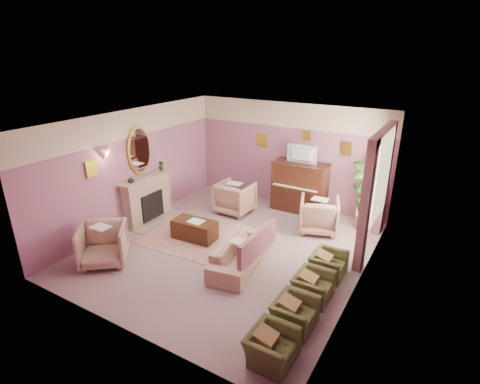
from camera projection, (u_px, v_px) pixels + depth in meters
The scene contains 48 objects.
floor at pixel (230, 248), 8.24m from camera, with size 5.50×6.00×0.01m, color gray.
ceiling at pixel (229, 121), 7.23m from camera, with size 5.50×6.00×0.01m, color white.
wall_back at pixel (288, 155), 10.14m from camera, with size 5.50×0.02×2.80m, color #835879.
wall_front at pixel (118, 252), 5.33m from camera, with size 5.50×0.02×2.80m, color #835879.
wall_left at pixel (133, 168), 9.04m from camera, with size 0.02×6.00×2.80m, color #835879.
wall_right at pixel (365, 217), 6.43m from camera, with size 0.02×6.00×2.80m, color #835879.
picture_rail_band at pixel (290, 115), 9.74m from camera, with size 5.50×0.01×0.65m, color beige.
stripe_panel at pixel (378, 208), 7.60m from camera, with size 0.01×3.00×2.15m, color #A9B1A2.
fireplace_surround at pixel (147, 199), 9.43m from camera, with size 0.30×1.40×1.10m, color tan.
fireplace_inset at pixel (151, 205), 9.44m from camera, with size 0.18×0.72×0.68m, color black.
fire_ember at pixel (153, 212), 9.48m from camera, with size 0.06×0.54×0.10m, color orange.
mantel_shelf at pixel (146, 178), 9.21m from camera, with size 0.40×1.55×0.07m, color tan.
hearth at pixel (155, 220), 9.53m from camera, with size 0.55×1.50×0.02m, color tan.
mirror_frame at pixel (139, 150), 9.03m from camera, with size 0.04×0.72×1.20m, color gold.
mirror_glass at pixel (140, 151), 9.02m from camera, with size 0.01×0.60×1.06m, color silver.
sconce_shade at pixel (106, 154), 8.08m from camera, with size 0.20×0.20×0.16m, color #FDA788.
piano at pixel (299, 188), 9.92m from camera, with size 1.40×0.60×1.30m, color #391A10.
piano_keyshelf at pixel (294, 189), 9.61m from camera, with size 1.30×0.12×0.06m, color #391A10.
piano_keys at pixel (294, 188), 9.60m from camera, with size 1.20×0.08×0.02m, color white.
piano_top at pixel (301, 164), 9.68m from camera, with size 1.45×0.65×0.04m, color #391A10.
television at pixel (301, 153), 9.53m from camera, with size 0.80×0.12×0.48m, color black.
print_back_left at pixel (262, 140), 10.37m from camera, with size 0.30×0.03×0.38m, color gold.
print_back_right at pixel (346, 149), 9.24m from camera, with size 0.26×0.03×0.34m, color gold.
print_back_mid at pixel (307, 135), 9.65m from camera, with size 0.22×0.03×0.26m, color gold.
print_left_wall at pixel (91, 169), 7.94m from camera, with size 0.03×0.28×0.36m, color gold.
window_blind at pixel (383, 175), 7.59m from camera, with size 0.03×1.40×1.80m, color beige.
curtain_left at pixel (365, 208), 7.03m from camera, with size 0.16×0.34×2.60m, color #9A5463.
curtain_right at pixel (385, 180), 8.51m from camera, with size 0.16×0.34×2.60m, color #9A5463.
pelmet at pixel (384, 133), 7.32m from camera, with size 0.16×2.20×0.16m, color #9A5463.
mantel_plant at pixel (161, 166), 9.58m from camera, with size 0.16×0.16×0.28m, color #1F4918.
mantel_vase at pixel (131, 180), 8.76m from camera, with size 0.16×0.16×0.16m, color beige.
area_rug at pixel (200, 239), 8.62m from camera, with size 2.50×1.80×0.01m, color tan.
coffee_table at pixel (195, 230), 8.56m from camera, with size 1.00×0.50×0.45m, color #3E210F.
table_paper at pixel (196, 221), 8.45m from camera, with size 0.35×0.28×0.01m, color white.
sofa at pixel (240, 248), 7.47m from camera, with size 0.62×1.85×0.75m, color tan.
sofa_throw at pixel (258, 243), 7.20m from camera, with size 0.09×1.40×0.51m, color #9A5463.
floral_armchair_left at pixel (235, 196), 9.87m from camera, with size 0.88×0.88×0.92m, color tan.
floral_armchair_right at pixel (319, 213), 8.85m from camera, with size 0.88×0.88×0.92m, color tan.
floral_armchair_front at pixel (103, 243), 7.51m from camera, with size 0.88×0.88×0.92m, color tan.
olive_chair_a at pixel (272, 342), 5.19m from camera, with size 0.50×0.71×0.61m, color #50562A.
olive_chair_b at pixel (295, 309), 5.84m from camera, with size 0.50×0.71×0.61m, color #50562A.
olive_chair_c at pixel (313, 283), 6.50m from camera, with size 0.50×0.71×0.61m, color #50562A.
olive_chair_d at pixel (328, 261), 7.16m from camera, with size 0.50×0.71×0.61m, color #50562A.
side_table at pixel (367, 214), 9.06m from camera, with size 0.52×0.52×0.70m, color white.
side_plant_big at pixel (370, 194), 8.87m from camera, with size 0.30×0.30×0.34m, color #1F4918.
side_plant_small at pixel (374, 198), 8.75m from camera, with size 0.16×0.16×0.28m, color #1F4918.
palm_pot at pixel (362, 222), 9.08m from camera, with size 0.34×0.34×0.34m, color brown.
palm_plant at pixel (366, 187), 8.76m from camera, with size 0.76×0.76×1.44m, color #1F4918.
Camera 1 is at (3.87, -6.12, 4.13)m, focal length 28.00 mm.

